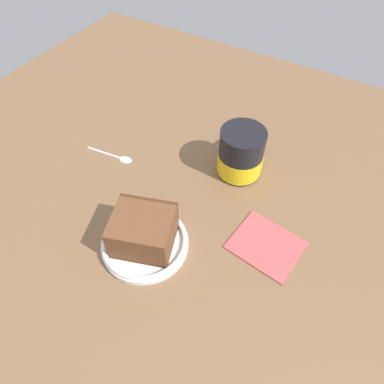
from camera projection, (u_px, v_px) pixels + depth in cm
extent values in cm
cube|color=brown|center=(160.00, 200.00, 69.88)|extent=(120.42, 120.42, 3.29)
cylinder|color=white|center=(145.00, 244.00, 60.85)|extent=(15.21, 15.21, 1.05)
torus|color=white|center=(145.00, 241.00, 60.09)|extent=(14.93, 14.93, 0.94)
cube|color=#472814|center=(145.00, 241.00, 60.22)|extent=(11.15, 12.20, 0.60)
cube|color=brown|center=(143.00, 231.00, 57.71)|extent=(11.15, 12.20, 5.92)
cube|color=#472814|center=(150.00, 210.00, 60.50)|extent=(3.82, 9.69, 5.92)
cylinder|color=black|center=(241.00, 153.00, 68.79)|extent=(8.96, 8.96, 10.34)
cylinder|color=yellow|center=(240.00, 162.00, 70.75)|extent=(9.14, 9.14, 4.45)
cylinder|color=#47230F|center=(243.00, 140.00, 66.31)|extent=(7.89, 7.89, 0.40)
torus|color=black|center=(246.00, 138.00, 71.51)|extent=(5.42, 1.92, 5.37)
ellipsoid|color=silver|center=(125.00, 159.00, 74.48)|extent=(2.34, 3.21, 0.80)
cylinder|color=silver|center=(103.00, 152.00, 76.03)|extent=(1.44, 8.09, 0.50)
cube|color=#B24C4C|center=(266.00, 246.00, 60.80)|extent=(11.35, 12.82, 0.60)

